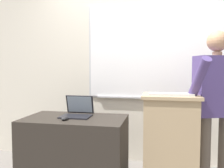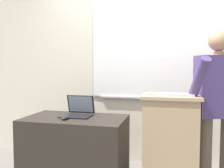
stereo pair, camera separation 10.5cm
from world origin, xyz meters
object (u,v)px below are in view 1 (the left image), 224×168
(side_desk, at_px, (75,153))
(computer_mouse_by_laptop, at_px, (65,118))
(person_presenter, at_px, (216,101))
(wireless_keyboard, at_px, (171,94))
(lectern_podium, at_px, (170,145))
(laptop, at_px, (78,110))

(side_desk, xyz_separation_m, computer_mouse_by_laptop, (-0.05, -0.13, 0.39))
(person_presenter, distance_m, wireless_keyboard, 0.48)
(side_desk, height_order, computer_mouse_by_laptop, computer_mouse_by_laptop)
(lectern_podium, distance_m, laptop, 1.02)
(wireless_keyboard, xyz_separation_m, computer_mouse_by_laptop, (-1.03, -0.13, -0.25))
(person_presenter, distance_m, computer_mouse_by_laptop, 1.51)
(lectern_podium, distance_m, side_desk, 0.98)
(side_desk, bearing_deg, person_presenter, 6.69)
(side_desk, bearing_deg, lectern_podium, 3.13)
(side_desk, distance_m, laptop, 0.44)
(wireless_keyboard, height_order, computer_mouse_by_laptop, wireless_keyboard)
(lectern_podium, relative_size, laptop, 3.21)
(side_desk, relative_size, wireless_keyboard, 2.54)
(side_desk, relative_size, computer_mouse_by_laptop, 10.54)
(lectern_podium, bearing_deg, wireless_keyboard, -88.28)
(person_presenter, relative_size, computer_mouse_by_laptop, 16.25)
(person_presenter, relative_size, laptop, 5.20)
(laptop, bearing_deg, person_presenter, 3.01)
(person_presenter, bearing_deg, laptop, 165.61)
(person_presenter, height_order, wireless_keyboard, person_presenter)
(laptop, relative_size, wireless_keyboard, 0.75)
(lectern_podium, xyz_separation_m, computer_mouse_by_laptop, (-1.03, -0.19, 0.26))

